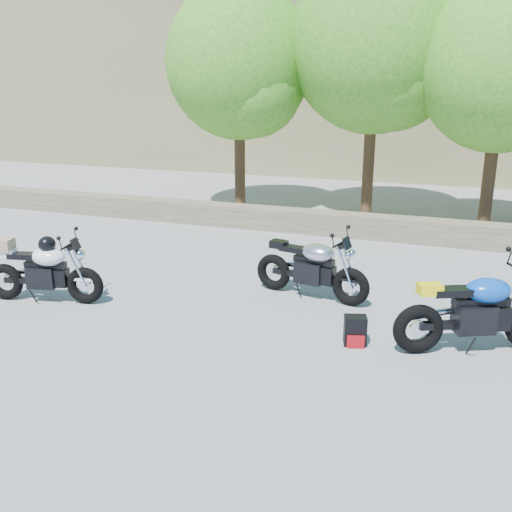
% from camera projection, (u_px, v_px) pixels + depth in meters
% --- Properties ---
extents(ground, '(90.00, 90.00, 0.00)m').
position_uv_depth(ground, '(219.00, 325.00, 8.04)').
color(ground, gray).
rests_on(ground, ground).
extents(stone_wall, '(22.00, 0.55, 0.50)m').
position_uv_depth(stone_wall, '(315.00, 222.00, 12.92)').
color(stone_wall, brown).
rests_on(stone_wall, ground).
extents(hillside, '(80.00, 30.00, 15.00)m').
position_uv_depth(hillside, '(480.00, 0.00, 30.08)').
color(hillside, '#666941').
rests_on(hillside, ground).
extents(tree_decid_left, '(3.67, 3.67, 5.62)m').
position_uv_depth(tree_decid_left, '(242.00, 68.00, 14.19)').
color(tree_decid_left, '#382314').
rests_on(tree_decid_left, ground).
extents(tree_decid_mid, '(4.08, 4.08, 6.24)m').
position_uv_depth(tree_decid_mid, '(379.00, 49.00, 13.35)').
color(tree_decid_mid, '#382314').
rests_on(tree_decid_mid, ground).
extents(tree_decid_right, '(3.54, 3.54, 5.41)m').
position_uv_depth(tree_decid_right, '(507.00, 72.00, 12.06)').
color(tree_decid_right, '#382314').
rests_on(tree_decid_right, ground).
extents(silver_bike, '(1.95, 0.68, 0.98)m').
position_uv_depth(silver_bike, '(312.00, 269.00, 8.94)').
color(silver_bike, black).
rests_on(silver_bike, ground).
extents(white_bike, '(1.89, 0.67, 1.05)m').
position_uv_depth(white_bike, '(43.00, 270.00, 8.76)').
color(white_bike, black).
rests_on(white_bike, ground).
extents(blue_bike, '(1.98, 1.06, 1.06)m').
position_uv_depth(blue_bike, '(477.00, 313.00, 7.13)').
color(blue_bike, black).
rests_on(blue_bike, ground).
extents(backpack, '(0.33, 0.31, 0.39)m').
position_uv_depth(backpack, '(355.00, 331.00, 7.39)').
color(backpack, black).
rests_on(backpack, ground).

